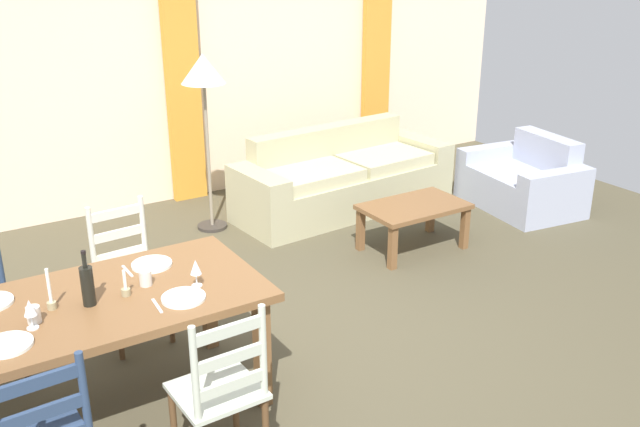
{
  "coord_description": "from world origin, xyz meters",
  "views": [
    {
      "loc": [
        -1.98,
        -3.6,
        2.59
      ],
      "look_at": [
        0.53,
        0.4,
        0.75
      ],
      "focal_mm": 39.97,
      "sensor_mm": 36.0,
      "label": 1
    }
  ],
  "objects_px": {
    "coffee_cup_secondary": "(34,315)",
    "standing_lamp": "(204,80)",
    "wine_glass_near_left": "(30,309)",
    "dining_chair_far_right": "(128,274)",
    "armchair_upholstered": "(526,183)",
    "coffee_table": "(414,211)",
    "coffee_cup_primary": "(145,278)",
    "dining_table": "(90,316)",
    "wine_bottle": "(87,285)",
    "dining_chair_near_right": "(221,391)",
    "couch": "(341,180)",
    "wine_glass_near_right": "(196,268)"
  },
  "relations": [
    {
      "from": "coffee_cup_secondary",
      "to": "couch",
      "type": "relative_size",
      "value": 0.04
    },
    {
      "from": "dining_chair_near_right",
      "to": "coffee_table",
      "type": "xyz_separation_m",
      "value": [
        2.6,
        1.68,
        -0.12
      ]
    },
    {
      "from": "wine_bottle",
      "to": "coffee_cup_secondary",
      "type": "xyz_separation_m",
      "value": [
        -0.29,
        -0.04,
        -0.07
      ]
    },
    {
      "from": "couch",
      "to": "coffee_table",
      "type": "relative_size",
      "value": 2.59
    },
    {
      "from": "wine_glass_near_left",
      "to": "wine_bottle",
      "type": "bearing_deg",
      "value": 17.35
    },
    {
      "from": "dining_table",
      "to": "armchair_upholstered",
      "type": "bearing_deg",
      "value": 13.78
    },
    {
      "from": "armchair_upholstered",
      "to": "dining_chair_far_right",
      "type": "bearing_deg",
      "value": -174.88
    },
    {
      "from": "wine_bottle",
      "to": "couch",
      "type": "height_order",
      "value": "wine_bottle"
    },
    {
      "from": "dining_table",
      "to": "wine_glass_near_left",
      "type": "xyz_separation_m",
      "value": [
        -0.31,
        -0.14,
        0.2
      ]
    },
    {
      "from": "dining_table",
      "to": "dining_chair_far_right",
      "type": "height_order",
      "value": "dining_chair_far_right"
    },
    {
      "from": "wine_glass_near_left",
      "to": "standing_lamp",
      "type": "relative_size",
      "value": 0.1
    },
    {
      "from": "coffee_cup_secondary",
      "to": "couch",
      "type": "bearing_deg",
      "value": 33.31
    },
    {
      "from": "coffee_cup_secondary",
      "to": "armchair_upholstered",
      "type": "bearing_deg",
      "value": 13.89
    },
    {
      "from": "wine_glass_near_left",
      "to": "coffee_cup_secondary",
      "type": "xyz_separation_m",
      "value": [
        0.02,
        0.06,
        -0.07
      ]
    },
    {
      "from": "coffee_cup_secondary",
      "to": "wine_bottle",
      "type": "bearing_deg",
      "value": 7.93
    },
    {
      "from": "wine_glass_near_right",
      "to": "coffee_table",
      "type": "height_order",
      "value": "wine_glass_near_right"
    },
    {
      "from": "wine_bottle",
      "to": "couch",
      "type": "xyz_separation_m",
      "value": [
        3.06,
        2.16,
        -0.58
      ]
    },
    {
      "from": "dining_table",
      "to": "coffee_table",
      "type": "distance_m",
      "value": 3.17
    },
    {
      "from": "dining_chair_near_right",
      "to": "wine_bottle",
      "type": "relative_size",
      "value": 3.04
    },
    {
      "from": "wine_glass_near_left",
      "to": "wine_glass_near_right",
      "type": "relative_size",
      "value": 1.0
    },
    {
      "from": "wine_bottle",
      "to": "dining_table",
      "type": "bearing_deg",
      "value": 93.18
    },
    {
      "from": "dining_table",
      "to": "standing_lamp",
      "type": "height_order",
      "value": "standing_lamp"
    },
    {
      "from": "dining_table",
      "to": "wine_bottle",
      "type": "relative_size",
      "value": 6.01
    },
    {
      "from": "coffee_table",
      "to": "armchair_upholstered",
      "type": "distance_m",
      "value": 1.69
    },
    {
      "from": "coffee_cup_primary",
      "to": "couch",
      "type": "distance_m",
      "value": 3.48
    },
    {
      "from": "wine_glass_near_left",
      "to": "coffee_table",
      "type": "bearing_deg",
      "value": 17.44
    },
    {
      "from": "wine_glass_near_left",
      "to": "coffee_cup_secondary",
      "type": "relative_size",
      "value": 1.79
    },
    {
      "from": "dining_table",
      "to": "wine_bottle",
      "type": "distance_m",
      "value": 0.21
    },
    {
      "from": "armchair_upholstered",
      "to": "dining_chair_near_right",
      "type": "bearing_deg",
      "value": -155.8
    },
    {
      "from": "coffee_cup_primary",
      "to": "dining_table",
      "type": "bearing_deg",
      "value": -176.29
    },
    {
      "from": "couch",
      "to": "dining_chair_far_right",
      "type": "bearing_deg",
      "value": -152.66
    },
    {
      "from": "armchair_upholstered",
      "to": "coffee_table",
      "type": "bearing_deg",
      "value": -171.78
    },
    {
      "from": "wine_bottle",
      "to": "wine_glass_near_left",
      "type": "bearing_deg",
      "value": -162.65
    },
    {
      "from": "dining_chair_far_right",
      "to": "couch",
      "type": "distance_m",
      "value": 2.95
    },
    {
      "from": "coffee_table",
      "to": "standing_lamp",
      "type": "height_order",
      "value": "standing_lamp"
    },
    {
      "from": "dining_table",
      "to": "dining_chair_far_right",
      "type": "bearing_deg",
      "value": 59.8
    },
    {
      "from": "coffee_table",
      "to": "standing_lamp",
      "type": "bearing_deg",
      "value": 132.84
    },
    {
      "from": "wine_glass_near_left",
      "to": "coffee_cup_primary",
      "type": "height_order",
      "value": "wine_glass_near_left"
    },
    {
      "from": "couch",
      "to": "standing_lamp",
      "type": "xyz_separation_m",
      "value": [
        -1.35,
        0.18,
        1.12
      ]
    },
    {
      "from": "wine_bottle",
      "to": "wine_glass_near_left",
      "type": "relative_size",
      "value": 1.96
    },
    {
      "from": "wine_glass_near_left",
      "to": "coffee_cup_secondary",
      "type": "bearing_deg",
      "value": 69.79
    },
    {
      "from": "coffee_table",
      "to": "dining_chair_near_right",
      "type": "bearing_deg",
      "value": -147.17
    },
    {
      "from": "coffee_cup_primary",
      "to": "wine_glass_near_right",
      "type": "bearing_deg",
      "value": -34.33
    },
    {
      "from": "coffee_cup_secondary",
      "to": "standing_lamp",
      "type": "distance_m",
      "value": 3.18
    },
    {
      "from": "dining_chair_far_right",
      "to": "standing_lamp",
      "type": "height_order",
      "value": "standing_lamp"
    },
    {
      "from": "wine_bottle",
      "to": "wine_glass_near_right",
      "type": "height_order",
      "value": "wine_bottle"
    },
    {
      "from": "coffee_cup_secondary",
      "to": "dining_chair_far_right",
      "type": "bearing_deg",
      "value": 49.08
    },
    {
      "from": "coffee_table",
      "to": "standing_lamp",
      "type": "xyz_separation_m",
      "value": [
        -1.3,
        1.4,
        1.06
      ]
    },
    {
      "from": "coffee_cup_primary",
      "to": "coffee_table",
      "type": "height_order",
      "value": "coffee_cup_primary"
    },
    {
      "from": "dining_chair_far_right",
      "to": "armchair_upholstered",
      "type": "relative_size",
      "value": 0.77
    }
  ]
}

